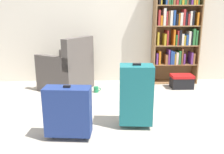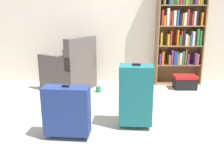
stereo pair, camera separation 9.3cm
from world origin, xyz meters
name	(u,v)px [view 1 (the left image)]	position (x,y,z in m)	size (l,w,h in m)	color
ground_plane	(120,128)	(0.00, 0.00, 0.00)	(8.27, 8.27, 0.00)	#B2A899
back_wall	(113,12)	(0.00, 2.04, 1.30)	(4.73, 0.10, 2.60)	beige
bookshelf	(177,22)	(1.15, 1.84, 1.12)	(0.83, 0.28, 2.09)	olive
armchair	(68,71)	(-0.80, 1.50, 0.32)	(0.96, 0.96, 0.90)	#59514C
mug	(96,89)	(-0.30, 1.29, 0.05)	(0.12, 0.08, 0.10)	#1E7F4C
storage_box	(182,81)	(1.19, 1.47, 0.13)	(0.38, 0.25, 0.24)	black
suitcase_teal	(136,94)	(0.18, 0.05, 0.39)	(0.39, 0.28, 0.75)	#19666B
suitcase_navy_blue	(68,111)	(-0.55, -0.20, 0.30)	(0.49, 0.24, 0.58)	navy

